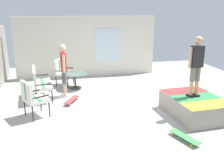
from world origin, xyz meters
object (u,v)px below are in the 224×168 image
Objects in this scene: person_watching at (64,67)px; person_skater at (196,62)px; patio_table at (75,78)px; patio_bench at (39,81)px; patio_chair_near_house at (62,70)px; patio_chair_by_wall at (32,96)px; skateboard_spare at (184,137)px; skateboard_by_bench at (72,100)px; skate_ramp at (195,106)px.

person_watching is 1.08× the size of person_skater.
patio_table is 0.51× the size of person_watching.
patio_chair_near_house is at bearing -28.56° from patio_bench.
patio_chair_by_wall is 1.24× the size of skateboard_spare.
patio_bench is 0.92m from person_watching.
person_skater reaches higher than patio_table.
person_watching is at bearing 16.95° from skateboard_by_bench.
skate_ramp is 4.89m from patio_bench.
skateboard_spare is (-2.87, -2.39, 0.00)m from skateboard_by_bench.
person_watching is (-0.83, 0.39, 0.63)m from patio_table.
patio_chair_by_wall is 4.47m from person_skater.
skate_ramp is at bearing -135.04° from patio_chair_near_house.
patio_chair_by_wall is 1.50m from skateboard_by_bench.
person_watching reaches higher than skate_ramp.
skate_ramp is at bearing -134.99° from patio_table.
skateboard_spare is at bearing -153.17° from patio_table.
skateboard_spare is (-1.21, 0.93, -0.19)m from skate_ramp.
patio_chair_by_wall is (0.76, 4.40, 0.34)m from skate_ramp.
patio_table is at bearing -25.39° from person_watching.
person_skater reaches higher than skateboard_spare.
patio_chair_by_wall is (-2.84, 0.80, 0.00)m from patio_chair_near_house.
patio_bench is 0.80× the size of person_skater.
person_watching is at bearing -86.61° from patio_bench.
patio_chair_by_wall is 0.58× the size of person_watching.
patio_chair_by_wall is at bearing 151.67° from patio_table.
patio_chair_near_house reaches higher than skateboard_by_bench.
patio_chair_by_wall is at bearing 80.22° from skate_ramp.
patio_chair_near_house is 2.03m from skateboard_by_bench.
person_watching reaches higher than skateboard_spare.
person_skater is (-0.70, -4.33, 0.88)m from patio_chair_by_wall.
patio_chair_by_wall is 1.82m from person_watching.
skateboard_by_bench is at bearing -171.93° from patio_chair_near_house.
person_skater is (-2.19, -4.26, 0.88)m from patio_bench.
patio_bench is 1.28× the size of patio_chair_by_wall.
person_skater reaches higher than person_watching.
patio_chair_by_wall is at bearing 60.40° from skateboard_spare.
skateboard_spare is (-1.97, -3.47, -0.53)m from patio_chair_by_wall.
patio_bench reaches higher than skate_ramp.
skateboard_by_bench is (-1.94, -0.27, -0.53)m from patio_chair_near_house.
skate_ramp is at bearing -117.43° from patio_bench.
skateboard_by_bench is (0.90, -1.08, -0.53)m from patio_chair_by_wall.
person_watching is at bearing 36.37° from skateboard_spare.
patio_bench is at bearing 62.57° from skate_ramp.
patio_table is at bearing -7.73° from skateboard_by_bench.
skateboard_by_bench is at bearing -49.97° from patio_chair_by_wall.
skateboard_by_bench is at bearing -163.05° from person_watching.
person_skater reaches higher than skate_ramp.
person_skater is (-2.24, -3.45, 0.46)m from person_watching.
person_watching reaches higher than patio_table.
patio_chair_near_house is 1.13× the size of patio_table.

